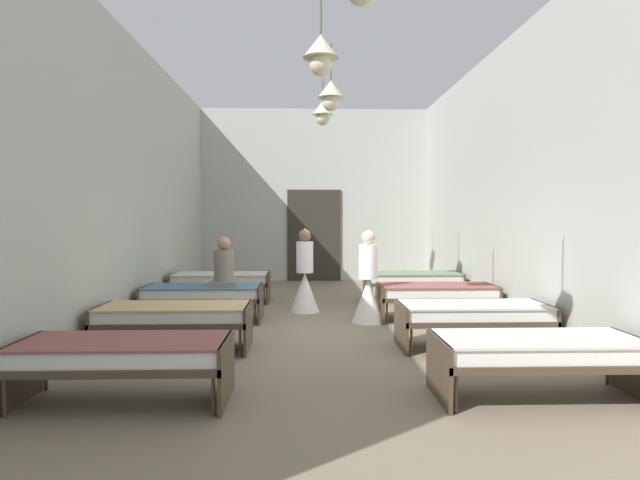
{
  "coord_description": "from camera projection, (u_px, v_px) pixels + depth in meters",
  "views": [
    {
      "loc": [
        -0.27,
        -7.67,
        1.69
      ],
      "look_at": [
        0.0,
        1.15,
        1.3
      ],
      "focal_mm": 29.87,
      "sensor_mm": 36.0,
      "label": 1
    }
  ],
  "objects": [
    {
      "name": "nurse_mid_aisle",
      "position": [
        368.0,
        289.0,
        8.48
      ],
      "size": [
        0.52,
        0.52,
        1.49
      ],
      "rotation": [
        0.0,
        0.0,
        1.9
      ],
      "color": "white",
      "rests_on": "ground"
    },
    {
      "name": "bed_left_row_3",
      "position": [
        221.0,
        280.0,
        10.51
      ],
      "size": [
        1.9,
        0.84,
        0.57
      ],
      "color": "#473828",
      "rests_on": "ground"
    },
    {
      "name": "bed_left_row_1",
      "position": [
        174.0,
        316.0,
        6.72
      ],
      "size": [
        1.9,
        0.84,
        0.57
      ],
      "color": "#473828",
      "rests_on": "ground"
    },
    {
      "name": "bed_right_row_2",
      "position": [
        436.0,
        293.0,
        8.73
      ],
      "size": [
        1.9,
        0.84,
        0.57
      ],
      "color": "#473828",
      "rests_on": "ground"
    },
    {
      "name": "nurse_near_aisle",
      "position": [
        305.0,
        282.0,
        9.42
      ],
      "size": [
        0.52,
        0.52,
        1.49
      ],
      "rotation": [
        0.0,
        0.0,
        3.11
      ],
      "color": "white",
      "rests_on": "ground"
    },
    {
      "name": "patient_seated_primary",
      "position": [
        224.0,
        268.0,
        8.56
      ],
      "size": [
        0.44,
        0.44,
        0.8
      ],
      "color": "slate",
      "rests_on": "bed_left_row_2"
    },
    {
      "name": "bed_right_row_1",
      "position": [
        473.0,
        314.0,
        6.83
      ],
      "size": [
        1.9,
        0.84,
        0.57
      ],
      "color": "#473828",
      "rests_on": "ground"
    },
    {
      "name": "bed_right_row_3",
      "position": [
        413.0,
        279.0,
        10.63
      ],
      "size": [
        1.9,
        0.84,
        0.57
      ],
      "color": "#473828",
      "rests_on": "ground"
    },
    {
      "name": "bed_left_row_0",
      "position": [
        123.0,
        355.0,
        4.82
      ],
      "size": [
        1.9,
        0.84,
        0.57
      ],
      "color": "#473828",
      "rests_on": "ground"
    },
    {
      "name": "ground_plane",
      "position": [
        322.0,
        336.0,
        7.74
      ],
      "size": [
        6.51,
        13.29,
        0.1
      ],
      "primitive_type": "cube",
      "color": "#7A6B56"
    },
    {
      "name": "bed_left_row_2",
      "position": [
        203.0,
        294.0,
        8.61
      ],
      "size": [
        1.9,
        0.84,
        0.57
      ],
      "color": "#473828",
      "rests_on": "ground"
    },
    {
      "name": "room_shell",
      "position": [
        320.0,
        183.0,
        8.95
      ],
      "size": [
        6.31,
        12.89,
        4.51
      ],
      "color": "#B2B7AD",
      "rests_on": "ground"
    },
    {
      "name": "bed_right_row_0",
      "position": [
        538.0,
        351.0,
        4.93
      ],
      "size": [
        1.9,
        0.84,
        0.57
      ],
      "color": "#473828",
      "rests_on": "ground"
    }
  ]
}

